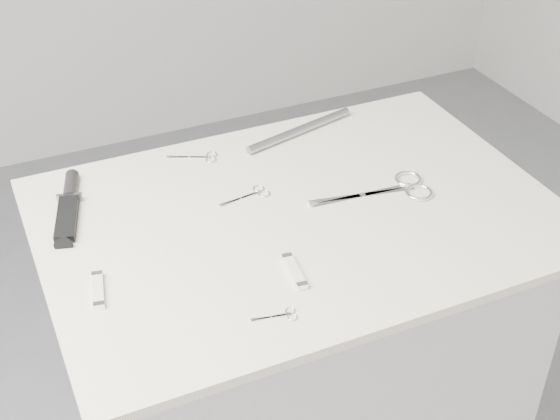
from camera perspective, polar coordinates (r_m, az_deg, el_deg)
name	(u,v)px	position (r m, az deg, el deg)	size (l,w,h in m)	color
plinth	(296,378)	(1.84, 1.21, -12.19)	(0.90, 0.60, 0.90)	silver
display_board	(299,216)	(1.53, 1.42, -0.48)	(1.00, 0.70, 0.02)	beige
large_shears	(395,189)	(1.60, 8.44, 1.52)	(0.25, 0.11, 0.01)	white
embroidery_scissors_a	(252,195)	(1.57, -2.07, 1.14)	(0.11, 0.05, 0.00)	white
embroidery_scissors_b	(201,157)	(1.70, -5.79, 3.86)	(0.11, 0.07, 0.00)	white
tiny_scissors	(280,316)	(1.29, 0.02, -7.75)	(0.08, 0.03, 0.00)	white
sheathed_knife	(69,203)	(1.59, -15.19, 0.48)	(0.09, 0.23, 0.03)	black
pocket_knife_a	(98,290)	(1.37, -13.16, -5.72)	(0.04, 0.09, 0.01)	silver
pocket_knife_b	(294,271)	(1.37, 1.06, -4.49)	(0.03, 0.10, 0.01)	silver
metal_rail	(300,130)	(1.78, 1.44, 5.86)	(0.02, 0.02, 0.29)	gray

